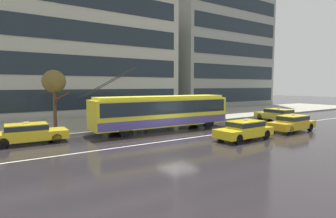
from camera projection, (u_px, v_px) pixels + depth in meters
name	position (u px, v px, depth m)	size (l,w,h in m)	color
ground_plane	(178.00, 135.00, 19.93)	(160.00, 160.00, 0.00)	#262225
sidewalk_slab	(125.00, 121.00, 27.63)	(80.00, 10.00, 0.14)	gray
lane_centre_line	(188.00, 138.00, 18.94)	(72.00, 0.14, 0.01)	silver
trolleybus	(163.00, 111.00, 22.24)	(12.49, 2.91, 5.10)	yellow
taxi_cross_traffic	(278.00, 114.00, 28.00)	(2.16, 4.70, 1.39)	gold
taxi_oncoming_near	(244.00, 129.00, 18.49)	(4.35, 1.84, 1.39)	yellow
taxi_oncoming_far	(292.00, 122.00, 21.82)	(4.33, 1.82, 1.39)	gold
taxi_queued_behind_bus	(29.00, 132.00, 17.16)	(4.51, 1.97, 1.39)	yellow
bus_shelter	(121.00, 105.00, 23.94)	(3.53, 1.59, 2.41)	gray
pedestrian_at_shelter	(170.00, 105.00, 26.69)	(1.41, 1.41, 1.94)	#2C2E49
pedestrian_approaching_curb	(132.00, 108.00, 23.51)	(1.44, 1.44, 1.97)	#19234A
pedestrian_walking_past	(147.00, 107.00, 26.14)	(1.02, 1.02, 1.87)	#2A254A
street_tree_bare	(54.00, 83.00, 21.31)	(2.00, 1.89, 4.76)	brown
office_tower_corner_right	(212.00, 42.00, 49.92)	(20.06, 12.78, 23.28)	#939891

